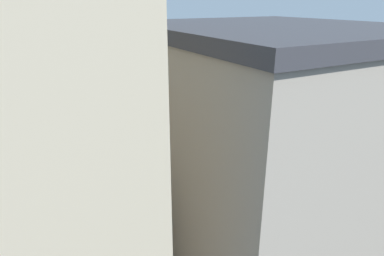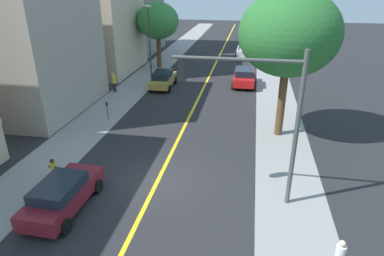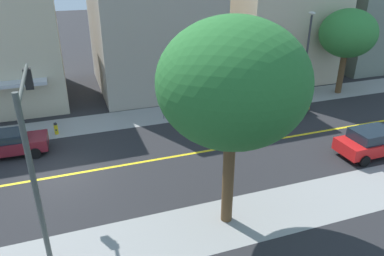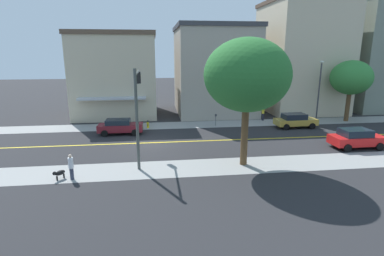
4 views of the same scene
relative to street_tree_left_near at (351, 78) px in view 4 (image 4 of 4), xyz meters
name	(u,v)px [view 4 (image 4 of 4)]	position (x,y,z in m)	size (l,w,h in m)	color
ground_plane	(150,143)	(6.05, -22.65, -4.97)	(140.00, 140.00, 0.00)	#262628
sidewalk_left	(150,126)	(-0.31, -22.65, -4.97)	(3.19, 126.00, 0.01)	gray
sidewalk_right	(149,170)	(12.41, -22.65, -4.97)	(3.19, 126.00, 0.01)	gray
road_centerline_stripe	(150,143)	(6.05, -22.65, -4.97)	(0.20, 126.00, 0.00)	yellow
corner_shop_building	(116,74)	(-7.36, -26.76, 0.11)	(10.68, 10.01, 10.13)	beige
pale_office_building	(214,70)	(-7.38, -14.34, 0.57)	(11.07, 9.85, 11.06)	#A39989
tan_rowhouse	(301,57)	(-7.38, -2.49, 2.20)	(10.86, 9.73, 14.31)	beige
brick_apartment_block	(377,55)	(-7.38, 8.48, 2.37)	(9.84, 9.29, 14.65)	gray
street_tree_left_near	(351,78)	(0.00, 0.00, 0.00)	(4.52, 4.52, 6.93)	brown
street_tree_right_corner	(247,75)	(12.21, -15.97, 1.30)	(5.79, 5.79, 8.75)	brown
fire_hydrant	(148,124)	(0.60, -22.89, -4.56)	(0.44, 0.24, 0.83)	yellow
parking_meter	(216,118)	(0.46, -15.59, -4.11)	(0.12, 0.18, 1.29)	#4C4C51
traffic_light_mast	(137,100)	(10.67, -23.31, -0.45)	(5.21, 0.32, 6.78)	#474C47
street_lamp	(320,85)	(0.17, -3.82, -0.76)	(0.70, 0.36, 6.87)	#38383D
red_sedan_right_curb	(356,138)	(9.63, -5.54, -4.14)	(2.11, 4.29, 1.61)	red
gold_sedan_left_curb	(295,120)	(2.37, -7.42, -4.19)	(2.05, 4.39, 1.50)	#B29338
maroon_sedan_left_curb	(120,126)	(2.69, -25.52, -4.20)	(2.03, 4.30, 1.45)	maroon
pedestrian_white_shirt	(71,166)	(13.43, -27.40, -4.09)	(0.31, 0.31, 1.66)	#33384C
pedestrian_yellow_shirt	(263,112)	(-1.45, -9.56, -4.00)	(0.31, 0.31, 1.79)	black
small_dog	(59,173)	(13.33, -28.19, -4.56)	(0.76, 0.69, 0.63)	black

